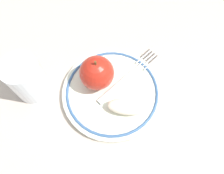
{
  "coord_description": "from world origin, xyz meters",
  "views": [
    {
      "loc": [
        0.03,
        -0.17,
        0.44
      ],
      "look_at": [
        -0.01,
        0.01,
        0.04
      ],
      "focal_mm": 35.0,
      "sensor_mm": 36.0,
      "label": 1
    }
  ],
  "objects_px": {
    "plate": "(112,92)",
    "apple_red_whole": "(97,73)",
    "fork": "(130,76)",
    "apple_slice_front": "(127,107)",
    "drinking_glass": "(27,79)"
  },
  "relations": [
    {
      "from": "apple_red_whole",
      "to": "drinking_glass",
      "type": "xyz_separation_m",
      "value": [
        -0.13,
        -0.05,
        -0.0
      ]
    },
    {
      "from": "apple_slice_front",
      "to": "plate",
      "type": "bearing_deg",
      "value": -46.73
    },
    {
      "from": "apple_red_whole",
      "to": "fork",
      "type": "height_order",
      "value": "apple_red_whole"
    },
    {
      "from": "plate",
      "to": "apple_red_whole",
      "type": "relative_size",
      "value": 2.67
    },
    {
      "from": "drinking_glass",
      "to": "apple_slice_front",
      "type": "bearing_deg",
      "value": 0.21
    },
    {
      "from": "apple_slice_front",
      "to": "fork",
      "type": "bearing_deg",
      "value": -90.16
    },
    {
      "from": "apple_slice_front",
      "to": "apple_red_whole",
      "type": "bearing_deg",
      "value": -40.41
    },
    {
      "from": "fork",
      "to": "drinking_glass",
      "type": "distance_m",
      "value": 0.21
    },
    {
      "from": "apple_slice_front",
      "to": "drinking_glass",
      "type": "relative_size",
      "value": 0.79
    },
    {
      "from": "plate",
      "to": "drinking_glass",
      "type": "xyz_separation_m",
      "value": [
        -0.17,
        -0.03,
        0.04
      ]
    },
    {
      "from": "plate",
      "to": "apple_red_whole",
      "type": "distance_m",
      "value": 0.06
    },
    {
      "from": "apple_red_whole",
      "to": "apple_slice_front",
      "type": "xyz_separation_m",
      "value": [
        0.07,
        -0.05,
        -0.02
      ]
    },
    {
      "from": "apple_red_whole",
      "to": "apple_slice_front",
      "type": "relative_size",
      "value": 1.01
    },
    {
      "from": "fork",
      "to": "plate",
      "type": "bearing_deg",
      "value": 178.95
    },
    {
      "from": "apple_red_whole",
      "to": "fork",
      "type": "distance_m",
      "value": 0.08
    }
  ]
}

